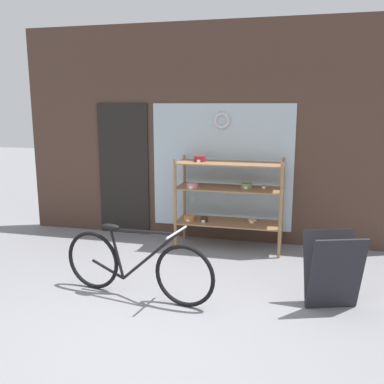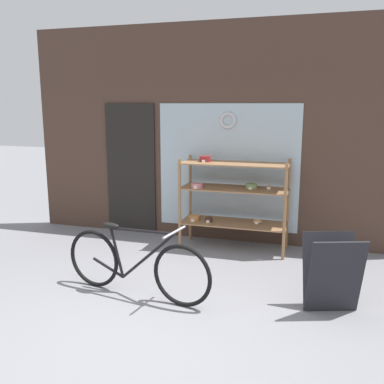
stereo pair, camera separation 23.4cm
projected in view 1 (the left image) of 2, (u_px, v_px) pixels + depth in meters
The scene contains 5 objects.
ground_plane at pixel (143, 332), 3.98m from camera, with size 30.00×30.00×0.00m, color gray.
storefront_facade at pixel (207, 137), 6.51m from camera, with size 6.03×0.13×3.28m.
display_case at pixel (227, 194), 6.17m from camera, with size 1.53×0.56×1.35m.
bicycle at pixel (136, 265), 4.65m from camera, with size 1.81×0.48×0.81m.
sandwich_board at pixel (333, 271), 4.39m from camera, with size 0.64×0.53×0.79m.
Camera 1 is at (1.32, -3.41, 2.08)m, focal length 40.00 mm.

